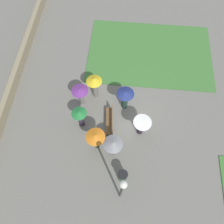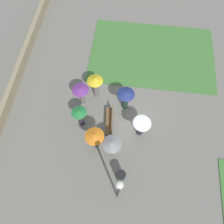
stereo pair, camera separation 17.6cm
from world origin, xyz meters
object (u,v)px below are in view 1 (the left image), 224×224
object	(u,v)px
crowd_person_orange	(96,138)
crowd_person_grey	(113,145)
trash_bin	(123,176)
crowd_person_white	(142,125)
crowd_person_green	(80,116)
crowd_person_navy	(125,97)
crowd_person_yellow	(94,84)
crowd_person_purple	(80,93)
park_bench	(110,120)
lamp_post	(122,189)

from	to	relation	value
crowd_person_orange	crowd_person_grey	world-z (taller)	crowd_person_orange
trash_bin	crowd_person_white	bearing A→B (deg)	162.78
crowd_person_green	crowd_person_navy	bearing A→B (deg)	-60.89
crowd_person_orange	crowd_person_grey	size ratio (longest dim) A/B	1.04
crowd_person_grey	crowd_person_yellow	world-z (taller)	crowd_person_yellow
crowd_person_purple	crowd_person_orange	bearing A→B (deg)	-5.48
park_bench	crowd_person_green	bearing A→B (deg)	-88.95
lamp_post	crowd_person_yellow	world-z (taller)	lamp_post
park_bench	crowd_person_purple	distance (m)	2.58
lamp_post	crowd_person_white	bearing A→B (deg)	166.04
crowd_person_navy	crowd_person_purple	bearing A→B (deg)	135.36
crowd_person_grey	crowd_person_yellow	size ratio (longest dim) A/B	0.96
park_bench	crowd_person_navy	size ratio (longest dim) A/B	1.05
crowd_person_purple	crowd_person_navy	bearing A→B (deg)	59.92
crowd_person_green	crowd_person_grey	world-z (taller)	crowd_person_grey
crowd_person_grey	lamp_post	bearing A→B (deg)	-174.94
crowd_person_orange	lamp_post	bearing A→B (deg)	-109.11
park_bench	crowd_person_green	world-z (taller)	crowd_person_green
trash_bin	crowd_person_grey	world-z (taller)	crowd_person_grey
lamp_post	crowd_person_green	bearing A→B (deg)	-146.32
trash_bin	crowd_person_purple	distance (m)	5.65
lamp_post	crowd_person_green	size ratio (longest dim) A/B	2.59
crowd_person_purple	crowd_person_white	bearing A→B (deg)	35.62
trash_bin	crowd_person_orange	bearing A→B (deg)	-136.08
park_bench	crowd_person_orange	distance (m)	2.01
crowd_person_yellow	lamp_post	bearing A→B (deg)	-101.40
crowd_person_purple	crowd_person_green	distance (m)	1.59
crowd_person_navy	crowd_person_grey	xyz separation A→B (m)	(3.25, -0.48, 0.26)
trash_bin	park_bench	bearing A→B (deg)	-163.21
crowd_person_orange	crowd_person_green	bearing A→B (deg)	80.47
park_bench	crowd_person_orange	world-z (taller)	crowd_person_orange
crowd_person_white	crowd_person_grey	distance (m)	2.18
crowd_person_white	crowd_person_grey	world-z (taller)	crowd_person_grey
crowd_person_white	crowd_person_yellow	size ratio (longest dim) A/B	0.88
lamp_post	crowd_person_white	xyz separation A→B (m)	(-3.93, 0.98, -1.79)
park_bench	crowd_person_orange	bearing A→B (deg)	-28.41
crowd_person_orange	crowd_person_navy	world-z (taller)	crowd_person_orange
trash_bin	lamp_post	bearing A→B (deg)	-4.05
crowd_person_purple	lamp_post	bearing A→B (deg)	-2.76
crowd_person_orange	crowd_person_purple	size ratio (longest dim) A/B	1.13
trash_bin	crowd_person_white	size ratio (longest dim) A/B	0.53
trash_bin	crowd_person_purple	xyz separation A→B (m)	(-4.69, -3.03, 0.84)
crowd_person_purple	crowd_person_white	size ratio (longest dim) A/B	1.00
park_bench	crowd_person_purple	size ratio (longest dim) A/B	1.10
crowd_person_navy	crowd_person_green	size ratio (longest dim) A/B	0.99
park_bench	crowd_person_white	world-z (taller)	crowd_person_white
park_bench	crowd_person_purple	bearing A→B (deg)	-129.42
lamp_post	crowd_person_navy	bearing A→B (deg)	-178.73
crowd_person_purple	crowd_person_grey	world-z (taller)	crowd_person_grey
lamp_post	crowd_person_green	world-z (taller)	lamp_post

